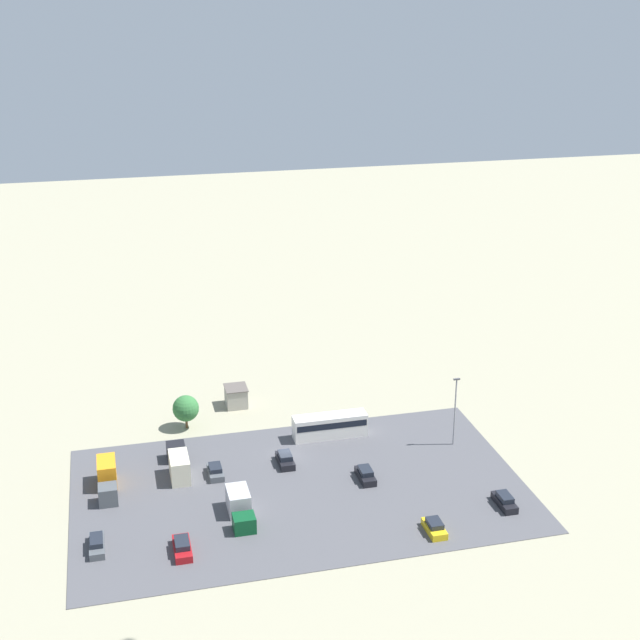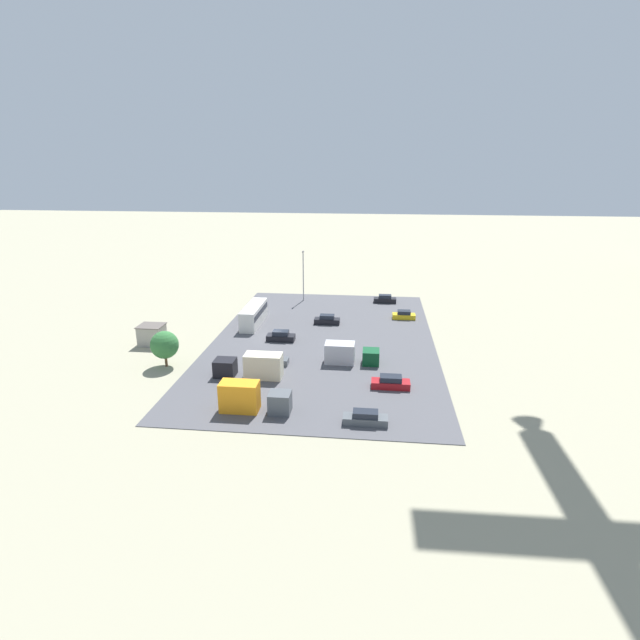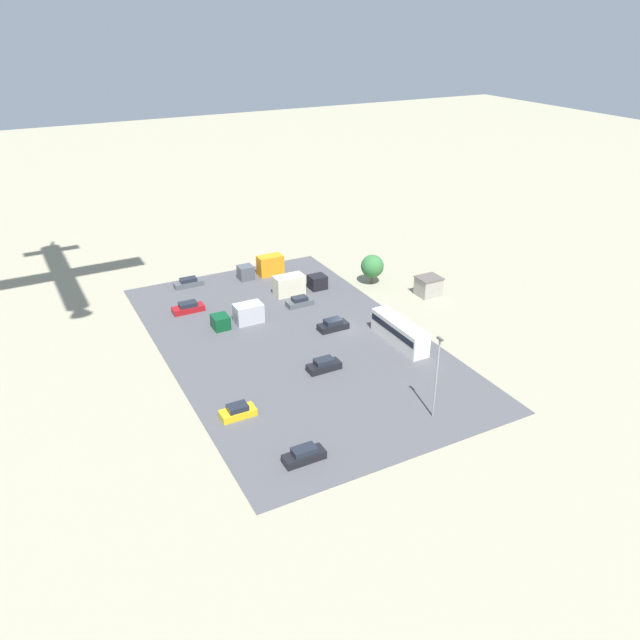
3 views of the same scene
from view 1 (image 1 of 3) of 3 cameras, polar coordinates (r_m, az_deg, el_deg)
The scene contains 16 objects.
ground_plane at distance 121.56m, azimuth -2.14°, elevation -8.88°, with size 400.00×400.00×0.00m, color gray.
parking_lot_surface at distance 114.75m, azimuth -1.30°, elevation -10.77°, with size 56.58×34.19×0.08m.
shed_building at distance 135.96m, azimuth -5.39°, elevation -4.89°, with size 3.36×3.77×3.07m.
bus at distance 126.16m, azimuth 0.64°, elevation -6.74°, with size 10.48×2.63×3.31m.
parked_car_0 at distance 113.26m, azimuth 11.73°, elevation -11.28°, with size 1.71×4.41×1.58m.
parked_car_1 at distance 104.16m, azimuth -8.81°, elevation -14.17°, with size 1.91×4.76×1.55m.
parked_car_2 at distance 119.90m, azimuth -2.24°, elevation -8.91°, with size 1.91×4.36×1.61m.
parked_car_3 at distance 116.52m, azimuth 2.93°, elevation -9.86°, with size 1.80×4.36×1.59m.
parked_car_4 at distance 118.06m, azimuth -6.71°, elevation -9.59°, with size 1.85×4.13×1.45m.
parked_car_5 at distance 107.13m, azimuth 7.34°, elevation -13.02°, with size 1.88×4.02×1.50m.
parked_car_6 at distance 106.53m, azimuth -14.10°, elevation -13.75°, with size 1.70×4.78×1.48m.
parked_truck_0 at distance 118.85m, azimuth -9.05°, elevation -9.02°, with size 2.43×8.86×3.20m.
parked_truck_1 at distance 109.13m, azimuth -5.15°, elevation -11.83°, with size 2.59×7.50×2.82m.
parked_truck_2 at distance 116.89m, azimuth -13.46°, elevation -9.85°, with size 2.30×7.92×3.38m.
tree_near_shed at distance 129.50m, azimuth -8.59°, elevation -5.62°, with size 3.79×3.79×5.02m.
light_pole_lot_centre at distance 123.87m, azimuth 8.64°, elevation -5.65°, with size 0.90×0.28×10.00m.
Camera 1 is at (21.09, 103.93, 59.41)m, focal length 50.00 mm.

